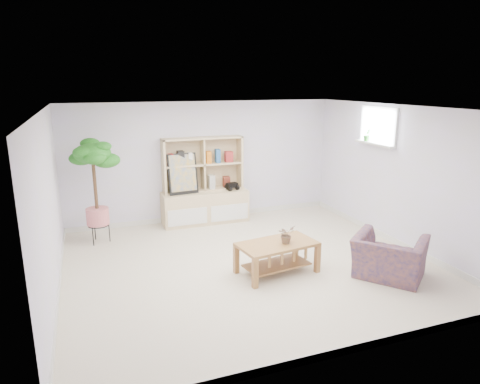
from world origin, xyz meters
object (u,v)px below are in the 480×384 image
object	(u,v)px
storage_unit	(205,181)
armchair	(389,254)
floor_tree	(96,192)
coffee_table	(277,258)

from	to	relation	value
storage_unit	armchair	world-z (taller)	storage_unit
armchair	floor_tree	bearing A→B (deg)	14.21
storage_unit	armchair	bearing A→B (deg)	-61.83
floor_tree	armchair	bearing A→B (deg)	-36.98
floor_tree	armchair	size ratio (longest dim) A/B	1.92
armchair	coffee_table	bearing A→B (deg)	25.34
coffee_table	floor_tree	world-z (taller)	floor_tree
storage_unit	coffee_table	distance (m)	2.76
coffee_table	armchair	xyz separation A→B (m)	(1.45, -0.70, 0.12)
floor_tree	coffee_table	bearing A→B (deg)	-42.42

